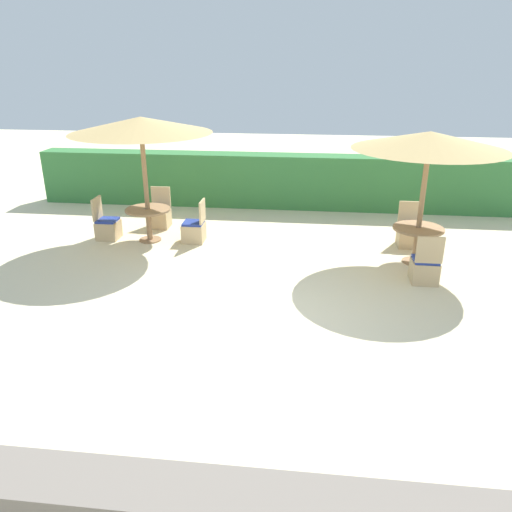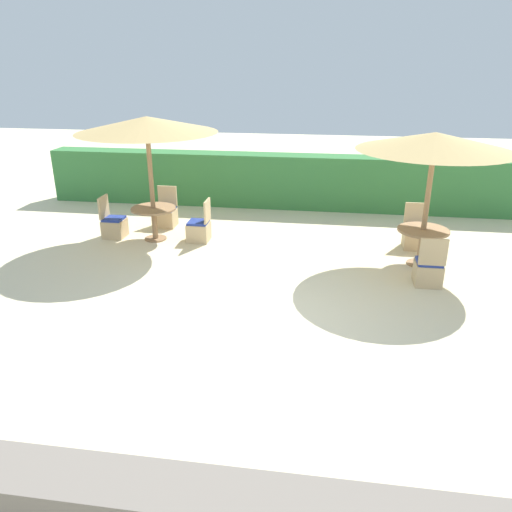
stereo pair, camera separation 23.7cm
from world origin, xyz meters
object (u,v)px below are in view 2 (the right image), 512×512
(parasol_back_left, at_px, (147,125))
(patio_chair_back_left_west, at_px, (114,226))
(patio_chair_back_left_north, at_px, (166,215))
(round_table_back_left, at_px, (154,215))
(parasol_back_right, at_px, (435,142))
(round_table_back_right, at_px, (422,238))
(patio_chair_back_right_south, at_px, (428,271))
(patio_chair_back_left_east, at_px, (199,229))
(patio_chair_back_right_north, at_px, (415,236))

(parasol_back_left, relative_size, patio_chair_back_left_west, 3.13)
(patio_chair_back_left_north, distance_m, patio_chair_back_left_west, 1.30)
(parasol_back_left, distance_m, round_table_back_left, 1.93)
(parasol_back_right, bearing_deg, patio_chair_back_left_north, 164.47)
(patio_chair_back_left_north, bearing_deg, patio_chair_back_left_west, 45.23)
(parasol_back_left, height_order, patio_chair_back_left_north, parasol_back_left)
(round_table_back_left, height_order, round_table_back_right, round_table_back_left)
(patio_chair_back_left_north, distance_m, patio_chair_back_right_south, 6.15)
(patio_chair_back_left_east, height_order, patio_chair_back_right_north, same)
(round_table_back_left, xyz_separation_m, parasol_back_right, (5.57, -0.62, 1.81))
(patio_chair_back_right_north, bearing_deg, round_table_back_left, 3.14)
(patio_chair_back_left_west, xyz_separation_m, parasol_back_right, (6.54, -0.64, 2.10))
(round_table_back_left, distance_m, patio_chair_back_right_north, 5.61)
(round_table_back_left, relative_size, patio_chair_back_left_north, 1.04)
(parasol_back_left, distance_m, patio_chair_back_right_north, 6.02)
(parasol_back_right, xyz_separation_m, patio_chair_back_right_north, (0.02, 0.93, -2.10))
(patio_chair_back_left_east, relative_size, round_table_back_right, 0.96)
(round_table_back_right, xyz_separation_m, patio_chair_back_right_south, (-0.01, -0.94, -0.29))
(parasol_back_right, distance_m, patio_chair_back_right_south, 2.30)
(patio_chair_back_left_east, xyz_separation_m, parasol_back_right, (4.58, -0.68, 2.10))
(patio_chair_back_left_north, height_order, round_table_back_right, patio_chair_back_left_north)
(parasol_back_right, relative_size, round_table_back_right, 2.88)
(patio_chair_back_left_east, relative_size, parasol_back_right, 0.33)
(patio_chair_back_left_north, relative_size, patio_chair_back_right_south, 1.00)
(patio_chair_back_left_north, relative_size, patio_chair_back_right_north, 1.00)
(patio_chair_back_right_south, bearing_deg, patio_chair_back_right_north, 89.13)
(parasol_back_left, distance_m, patio_chair_back_left_north, 2.41)
(patio_chair_back_left_north, relative_size, patio_chair_back_left_west, 1.00)
(patio_chair_back_left_west, relative_size, parasol_back_right, 0.33)
(parasol_back_left, bearing_deg, round_table_back_left, 0.00)
(patio_chair_back_right_south, bearing_deg, round_table_back_left, 164.33)
(round_table_back_left, distance_m, parasol_back_right, 5.89)
(parasol_back_right, xyz_separation_m, patio_chair_back_right_south, (-0.01, -0.94, -2.10))
(round_table_back_left, relative_size, patio_chair_back_left_east, 1.04)
(round_table_back_left, relative_size, round_table_back_right, 1.00)
(round_table_back_left, bearing_deg, patio_chair_back_left_west, 179.01)
(patio_chair_back_left_east, distance_m, patio_chair_back_left_north, 1.37)
(parasol_back_right, bearing_deg, parasol_back_left, 173.61)
(round_table_back_left, relative_size, patio_chair_back_right_south, 1.04)
(parasol_back_left, xyz_separation_m, round_table_back_right, (5.57, -0.62, -1.93))
(patio_chair_back_left_east, distance_m, patio_chair_back_left_west, 1.96)
(round_table_back_right, bearing_deg, patio_chair_back_left_east, 171.61)
(patio_chair_back_right_north, bearing_deg, patio_chair_back_left_east, 3.18)
(round_table_back_left, xyz_separation_m, patio_chair_back_left_east, (0.99, 0.05, -0.29))
(parasol_back_right, height_order, patio_chair_back_right_north, parasol_back_right)
(parasol_back_left, xyz_separation_m, parasol_back_right, (5.57, -0.62, -0.12))
(patio_chair_back_left_east, distance_m, round_table_back_right, 4.64)
(round_table_back_right, distance_m, patio_chair_back_right_south, 0.98)
(patio_chair_back_left_east, height_order, parasol_back_right, parasol_back_right)
(parasol_back_left, bearing_deg, patio_chair_back_left_east, 2.95)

